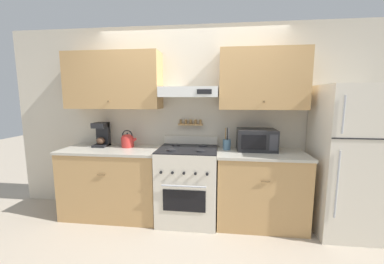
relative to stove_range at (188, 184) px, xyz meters
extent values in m
plane|color=#B2A38E|center=(0.00, -0.31, -0.48)|extent=(16.00, 16.00, 0.00)
cube|color=beige|center=(0.00, 0.37, 0.79)|extent=(5.20, 0.08, 2.55)
cube|color=tan|center=(-1.03, 0.16, 1.34)|extent=(1.28, 0.33, 0.74)
sphere|color=brown|center=(-1.03, -0.01, 1.07)|extent=(0.02, 0.02, 0.02)
cube|color=tan|center=(0.92, 0.16, 1.34)|extent=(1.06, 0.33, 0.74)
sphere|color=brown|center=(0.92, -0.01, 1.07)|extent=(0.02, 0.02, 0.02)
cube|color=silver|center=(0.00, 0.14, 1.18)|extent=(0.74, 0.37, 0.13)
cube|color=black|center=(0.21, -0.05, 1.18)|extent=(0.18, 0.01, 0.06)
cube|color=tan|center=(0.00, 0.29, 0.75)|extent=(0.34, 0.07, 0.02)
cylinder|color=olive|center=(-0.14, 0.29, 0.79)|extent=(0.03, 0.03, 0.06)
cylinder|color=olive|center=(-0.07, 0.29, 0.79)|extent=(0.03, 0.03, 0.06)
cylinder|color=olive|center=(0.00, 0.29, 0.79)|extent=(0.03, 0.03, 0.06)
cylinder|color=olive|center=(0.07, 0.29, 0.79)|extent=(0.03, 0.03, 0.06)
cylinder|color=olive|center=(0.14, 0.29, 0.79)|extent=(0.03, 0.03, 0.06)
cube|color=tan|center=(-1.03, 0.02, -0.04)|extent=(1.28, 0.62, 0.89)
cube|color=#B7B2A3|center=(-1.03, 0.02, 0.43)|extent=(1.30, 0.64, 0.03)
cylinder|color=brown|center=(-1.03, -0.30, 0.18)|extent=(0.10, 0.01, 0.01)
cube|color=tan|center=(0.92, 0.02, -0.04)|extent=(1.06, 0.62, 0.89)
cube|color=#B7B2A3|center=(0.92, 0.02, 0.43)|extent=(1.09, 0.64, 0.03)
cylinder|color=brown|center=(0.92, -0.30, 0.18)|extent=(0.10, 0.01, 0.01)
cube|color=beige|center=(0.00, 0.00, -0.01)|extent=(0.74, 0.64, 0.94)
cube|color=black|center=(0.00, -0.33, -0.09)|extent=(0.51, 0.01, 0.26)
cylinder|color=#ADAFB5|center=(0.00, -0.35, 0.10)|extent=(0.52, 0.02, 0.02)
cube|color=black|center=(0.00, 0.00, 0.47)|extent=(0.74, 0.64, 0.01)
cylinder|color=#232326|center=(-0.18, -0.15, 0.48)|extent=(0.11, 0.11, 0.02)
cylinder|color=#232326|center=(0.18, -0.15, 0.48)|extent=(0.11, 0.11, 0.02)
cylinder|color=#232326|center=(-0.18, 0.15, 0.48)|extent=(0.11, 0.11, 0.02)
cylinder|color=#232326|center=(0.18, 0.15, 0.48)|extent=(0.11, 0.11, 0.02)
cylinder|color=black|center=(-0.27, -0.33, 0.25)|extent=(0.03, 0.02, 0.03)
cylinder|color=black|center=(-0.13, -0.33, 0.25)|extent=(0.03, 0.02, 0.03)
cylinder|color=black|center=(0.00, -0.33, 0.25)|extent=(0.03, 0.02, 0.03)
cylinder|color=black|center=(0.13, -0.33, 0.25)|extent=(0.03, 0.02, 0.03)
cylinder|color=black|center=(0.27, -0.33, 0.25)|extent=(0.03, 0.02, 0.03)
cube|color=beige|center=(0.00, 0.30, 0.53)|extent=(0.74, 0.04, 0.11)
cube|color=beige|center=(1.90, -0.03, 0.39)|extent=(0.73, 0.70, 1.74)
cube|color=black|center=(1.90, -0.39, 0.70)|extent=(0.73, 0.01, 0.01)
cylinder|color=#ADAFB5|center=(1.63, -0.40, 0.95)|extent=(0.02, 0.02, 0.38)
cylinder|color=#ADAFB5|center=(1.63, -0.40, 0.21)|extent=(0.02, 0.02, 0.73)
cylinder|color=red|center=(-0.85, 0.13, 0.51)|extent=(0.17, 0.17, 0.14)
ellipsoid|color=red|center=(-0.85, 0.13, 0.58)|extent=(0.15, 0.15, 0.08)
sphere|color=black|center=(-0.85, 0.13, 0.63)|extent=(0.02, 0.02, 0.02)
cylinder|color=red|center=(-0.77, 0.13, 0.53)|extent=(0.10, 0.04, 0.09)
torus|color=black|center=(-0.85, 0.13, 0.60)|extent=(0.15, 0.01, 0.15)
cube|color=black|center=(-1.23, 0.13, 0.46)|extent=(0.18, 0.22, 0.03)
cube|color=black|center=(-1.23, 0.20, 0.61)|extent=(0.18, 0.08, 0.33)
cube|color=black|center=(-1.23, 0.12, 0.74)|extent=(0.18, 0.18, 0.07)
ellipsoid|color=#4C3323|center=(-1.23, 0.11, 0.52)|extent=(0.11, 0.11, 0.10)
cube|color=#232326|center=(0.87, 0.15, 0.58)|extent=(0.49, 0.36, 0.27)
cube|color=black|center=(0.81, -0.03, 0.58)|extent=(0.29, 0.01, 0.17)
cube|color=#38383D|center=(1.05, -0.03, 0.58)|extent=(0.10, 0.01, 0.20)
cylinder|color=slate|center=(0.50, 0.13, 0.51)|extent=(0.10, 0.10, 0.13)
cylinder|color=olive|center=(0.48, 0.12, 0.65)|extent=(0.01, 0.05, 0.16)
cylinder|color=#28282B|center=(0.50, 0.13, 0.65)|extent=(0.01, 0.04, 0.16)
cylinder|color=#B2B2B7|center=(0.52, 0.14, 0.65)|extent=(0.01, 0.03, 0.16)
camera|label=1|loc=(0.40, -2.90, 1.11)|focal=22.00mm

